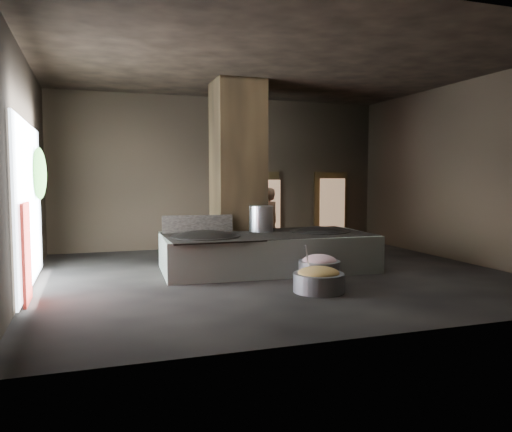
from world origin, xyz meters
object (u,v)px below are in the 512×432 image
object	(u,v)px
meat_basin	(319,272)
wok_right	(319,235)
hearth_platform	(267,252)
veg_basin	(319,282)
cook	(268,222)
stock_pot	(261,219)
wok_left	(205,240)

from	to	relation	value
meat_basin	wok_right	bearing A→B (deg)	64.42
hearth_platform	veg_basin	xyz separation A→B (m)	(0.16, -2.40, -0.24)
meat_basin	cook	bearing A→B (deg)	86.53
hearth_platform	veg_basin	bearing A→B (deg)	-82.89
wok_right	stock_pot	xyz separation A→B (m)	(-1.30, 0.50, 0.38)
wok_left	meat_basin	distance (m)	2.63
cook	veg_basin	world-z (taller)	cook
cook	veg_basin	xyz separation A→B (m)	(-0.56, -4.31, -0.74)
wok_left	veg_basin	world-z (taller)	wok_left
hearth_platform	wok_left	bearing A→B (deg)	-174.72
cook	meat_basin	distance (m)	3.72
hearth_platform	cook	bearing A→B (deg)	72.80
wok_left	meat_basin	world-z (taller)	wok_left
cook	stock_pot	bearing A→B (deg)	45.36
cook	veg_basin	bearing A→B (deg)	64.03
veg_basin	meat_basin	xyz separation A→B (m)	(0.34, 0.66, 0.05)
stock_pot	veg_basin	size ratio (longest dim) A/B	0.65
hearth_platform	wok_right	size ratio (longest dim) A/B	3.41
stock_pot	hearth_platform	bearing A→B (deg)	-95.19
hearth_platform	stock_pot	distance (m)	0.91
wok_left	stock_pot	size ratio (longest dim) A/B	2.42
hearth_platform	cook	world-z (taller)	cook
wok_right	meat_basin	xyz separation A→B (m)	(-0.86, -1.79, -0.52)
wok_right	stock_pot	distance (m)	1.44
wok_right	stock_pot	bearing A→B (deg)	158.96
stock_pot	veg_basin	distance (m)	3.10
hearth_platform	stock_pot	world-z (taller)	stock_pot
wok_right	meat_basin	bearing A→B (deg)	-115.58
wok_right	stock_pot	world-z (taller)	stock_pot
wok_left	meat_basin	bearing A→B (deg)	-40.92
veg_basin	meat_basin	size ratio (longest dim) A/B	1.14
hearth_platform	veg_basin	distance (m)	2.42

